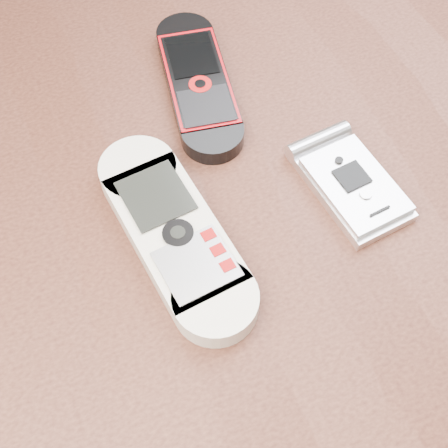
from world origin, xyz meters
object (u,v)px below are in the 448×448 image
nokia_white (174,233)px  motorola_razr (353,184)px  table (219,294)px  nokia_black_red (198,83)px

nokia_white → motorola_razr: size_ratio=1.74×
nokia_white → motorola_razr: 0.14m
table → nokia_black_red: nokia_black_red is taller
table → nokia_white: (-0.03, 0.01, 0.12)m
nokia_white → nokia_black_red: 0.15m
table → motorola_razr: bearing=-1.6°
table → nokia_black_red: bearing=74.6°
table → motorola_razr: size_ratio=11.40×
table → nokia_black_red: size_ratio=7.21×
nokia_black_red → motorola_razr: same height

